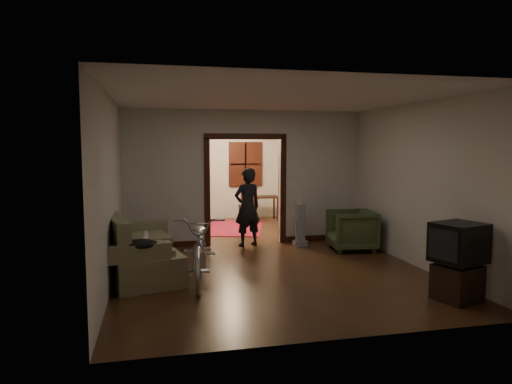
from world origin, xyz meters
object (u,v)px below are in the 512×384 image
object	(u,v)px
bicycle	(201,247)
desk	(262,208)
armchair	(351,230)
locker	(172,188)
person	(247,207)
sofa	(138,244)

from	to	relation	value
bicycle	desk	world-z (taller)	bicycle
armchair	desk	size ratio (longest dim) A/B	0.98
bicycle	armchair	bearing A→B (deg)	32.32
locker	person	bearing A→B (deg)	-55.59
armchair	desk	world-z (taller)	armchair
person	locker	xyz separation A→B (m)	(-1.38, 3.47, 0.11)
bicycle	desk	distance (m)	5.92
person	locker	distance (m)	3.74
sofa	person	distance (m)	2.74
sofa	bicycle	world-z (taller)	bicycle
sofa	bicycle	distance (m)	1.12
bicycle	desk	bearing A→B (deg)	74.78
armchair	locker	bearing A→B (deg)	-135.10
desk	person	bearing A→B (deg)	-99.12
locker	desk	bearing A→B (deg)	5.67
bicycle	armchair	distance (m)	3.46
bicycle	locker	world-z (taller)	locker
armchair	locker	xyz separation A→B (m)	(-3.32, 4.30, 0.52)
locker	desk	xyz separation A→B (m)	(2.44, -0.30, -0.59)
armchair	person	world-z (taller)	person
sofa	bicycle	size ratio (longest dim) A/B	1.08
bicycle	person	size ratio (longest dim) A/B	1.25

